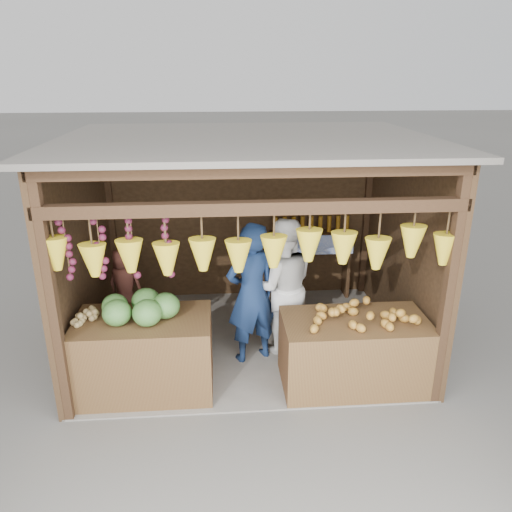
{
  "coord_description": "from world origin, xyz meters",
  "views": [
    {
      "loc": [
        -0.35,
        -5.83,
        3.37
      ],
      "look_at": [
        0.1,
        -0.1,
        1.23
      ],
      "focal_mm": 35.0,
      "sensor_mm": 36.0,
      "label": 1
    }
  ],
  "objects_px": {
    "counter_left": "(145,355)",
    "counter_right": "(353,352)",
    "woman_standing": "(282,286)",
    "man_standing": "(252,294)",
    "vendor_seated": "(125,285)"
  },
  "relations": [
    {
      "from": "counter_left",
      "to": "woman_standing",
      "type": "xyz_separation_m",
      "value": [
        1.61,
        0.78,
        0.43
      ]
    },
    {
      "from": "counter_left",
      "to": "vendor_seated",
      "type": "relative_size",
      "value": 1.44
    },
    {
      "from": "counter_left",
      "to": "man_standing",
      "type": "xyz_separation_m",
      "value": [
        1.21,
        0.55,
        0.44
      ]
    },
    {
      "from": "counter_left",
      "to": "woman_standing",
      "type": "bearing_deg",
      "value": 25.81
    },
    {
      "from": "counter_left",
      "to": "woman_standing",
      "type": "distance_m",
      "value": 1.83
    },
    {
      "from": "man_standing",
      "to": "woman_standing",
      "type": "xyz_separation_m",
      "value": [
        0.4,
        0.23,
        -0.01
      ]
    },
    {
      "from": "counter_right",
      "to": "vendor_seated",
      "type": "distance_m",
      "value": 2.96
    },
    {
      "from": "counter_right",
      "to": "counter_left",
      "type": "bearing_deg",
      "value": 178.31
    },
    {
      "from": "counter_right",
      "to": "man_standing",
      "type": "bearing_deg",
      "value": 150.65
    },
    {
      "from": "man_standing",
      "to": "vendor_seated",
      "type": "xyz_separation_m",
      "value": [
        -1.58,
        0.58,
        -0.09
      ]
    },
    {
      "from": "man_standing",
      "to": "woman_standing",
      "type": "height_order",
      "value": "man_standing"
    },
    {
      "from": "counter_right",
      "to": "vendor_seated",
      "type": "relative_size",
      "value": 1.59
    },
    {
      "from": "counter_left",
      "to": "counter_right",
      "type": "height_order",
      "value": "counter_left"
    },
    {
      "from": "counter_left",
      "to": "woman_standing",
      "type": "relative_size",
      "value": 0.83
    },
    {
      "from": "woman_standing",
      "to": "vendor_seated",
      "type": "relative_size",
      "value": 1.73
    }
  ]
}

